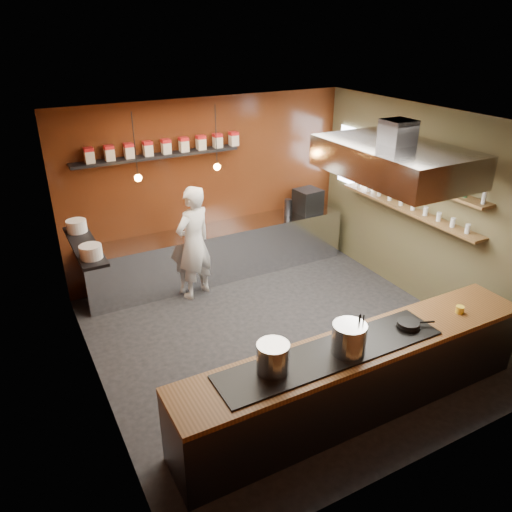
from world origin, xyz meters
TOP-DOWN VIEW (x-y plane):
  - floor at (0.00, 0.00)m, footprint 5.00×5.00m
  - back_wall at (0.00, 2.50)m, footprint 5.00×0.00m
  - left_wall at (-2.50, 0.00)m, footprint 0.00×5.00m
  - right_wall at (2.50, 0.00)m, footprint 0.00×5.00m
  - ceiling at (0.00, 0.00)m, footprint 5.00×5.00m
  - window_pane at (2.45, 1.70)m, footprint 0.00×1.00m
  - prep_counter at (0.00, 2.17)m, footprint 4.60×0.65m
  - pass_counter at (-0.00, -1.60)m, footprint 4.40×0.72m
  - tin_shelf at (-0.90, 2.36)m, footprint 2.60×0.26m
  - plate_shelf at (-2.34, 1.00)m, footprint 0.30×1.40m
  - bottle_shelf_upper at (2.34, 0.30)m, footprint 0.26×2.80m
  - bottle_shelf_lower at (2.34, 0.30)m, footprint 0.26×2.80m
  - extractor_hood at (1.30, -0.40)m, footprint 1.20×2.00m
  - pendant_left at (-1.40, 1.70)m, footprint 0.10×0.10m
  - pendant_right at (-0.20, 1.70)m, footprint 0.10×0.10m
  - storage_tins at (-0.75, 2.36)m, footprint 2.43×0.13m
  - plate_stacks at (-2.34, 1.00)m, footprint 0.26×1.16m
  - bottles at (2.34, 0.30)m, footprint 0.06×2.66m
  - wine_glasses at (2.34, 0.30)m, footprint 0.07×2.37m
  - stockpot_large at (-1.10, -1.57)m, footprint 0.37×0.37m
  - stockpot_small at (-0.25, -1.67)m, footprint 0.36×0.36m
  - utensil_crock at (-0.11, -1.66)m, footprint 0.16×0.16m
  - frying_pan at (0.65, -1.61)m, footprint 0.42×0.27m
  - butter_jar at (1.43, -1.65)m, footprint 0.12×0.12m
  - espresso_machine at (1.75, 2.12)m, footprint 0.46×0.45m
  - chef at (-0.62, 1.76)m, footprint 0.79×0.67m

SIDE VIEW (x-z plane):
  - floor at x=0.00m, z-range 0.00..0.00m
  - prep_counter at x=0.00m, z-range 0.00..0.90m
  - pass_counter at x=0.00m, z-range 0.00..0.94m
  - chef at x=-0.62m, z-range 0.00..1.85m
  - butter_jar at x=1.43m, z-range 0.92..1.01m
  - frying_pan at x=0.65m, z-range 0.94..1.01m
  - utensil_crock at x=-0.11m, z-range 0.94..1.14m
  - stockpot_large at x=-1.10m, z-range 0.94..1.26m
  - stockpot_small at x=-0.25m, z-range 0.94..1.28m
  - espresso_machine at x=1.75m, z-range 0.90..1.33m
  - bottle_shelf_lower at x=2.34m, z-range 1.43..1.47m
  - back_wall at x=0.00m, z-range -1.00..4.00m
  - left_wall at x=-2.50m, z-range -1.00..4.00m
  - right_wall at x=2.50m, z-range -1.00..4.00m
  - wine_glasses at x=2.34m, z-range 1.47..1.60m
  - plate_shelf at x=-2.34m, z-range 1.53..1.57m
  - plate_stacks at x=-2.34m, z-range 1.57..1.73m
  - window_pane at x=2.45m, z-range 1.40..2.40m
  - bottle_shelf_upper at x=2.34m, z-range 1.90..1.94m
  - bottles at x=2.34m, z-range 1.94..2.18m
  - pendant_left at x=-1.40m, z-range 1.68..2.63m
  - pendant_right at x=-0.20m, z-range 1.68..2.63m
  - tin_shelf at x=-0.90m, z-range 2.18..2.22m
  - storage_tins at x=-0.75m, z-range 2.22..2.44m
  - extractor_hood at x=1.30m, z-range 2.15..2.87m
  - ceiling at x=0.00m, z-range 3.00..3.00m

